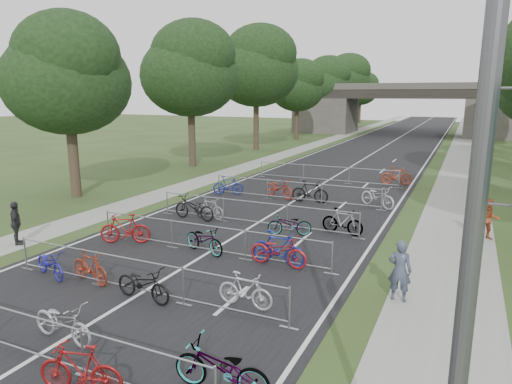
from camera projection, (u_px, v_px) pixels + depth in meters
road at (387, 145)px, 51.04m from camera, size 11.00×140.00×0.01m
sidewalk_right at (465, 149)px, 47.75m from camera, size 3.00×140.00×0.01m
sidewalk_left at (322, 142)px, 54.13m from camera, size 2.00×140.00×0.01m
lane_markings at (387, 145)px, 51.04m from camera, size 0.12×140.00×0.00m
overpass_bridge at (406, 109)px, 63.60m from camera, size 31.00×8.00×7.05m
lamppost at (476, 248)px, 4.15m from camera, size 0.61×0.65×8.21m
tree_left_0 at (67, 78)px, 24.15m from camera, size 6.72×6.72×10.25m
tree_left_1 at (191, 71)px, 34.62m from camera, size 7.56×7.56×11.53m
tree_left_2 at (257, 68)px, 45.09m from camera, size 8.40×8.40×12.81m
tree_left_3 at (298, 87)px, 56.07m from camera, size 6.72×6.72×10.25m
tree_left_4 at (326, 82)px, 66.54m from camera, size 7.56×7.56×11.53m
tree_left_5 at (346, 79)px, 77.01m from camera, size 8.40×8.40×12.81m
tree_right_5 at (509, 92)px, 67.38m from camera, size 6.16×6.16×9.39m
tree_left_6 at (361, 89)px, 87.99m from camera, size 6.72×6.72×10.25m
tree_right_6 at (505, 86)px, 77.82m from camera, size 7.17×7.17×10.93m
barrier_row_1 at (29, 337)px, 9.79m from camera, size 9.70×0.08×1.10m
barrier_row_2 at (138, 277)px, 12.98m from camera, size 9.70×0.08×1.10m
barrier_row_3 at (207, 239)px, 16.35m from camera, size 9.70×0.08×1.10m
barrier_row_4 at (254, 213)px, 19.90m from camera, size 9.70×0.08×1.10m
barrier_row_5 at (294, 191)px, 24.33m from camera, size 9.70×0.08×1.10m
barrier_row_6 at (326, 174)px, 29.65m from camera, size 9.70×0.08×1.10m
bike_5 at (63, 322)px, 10.52m from camera, size 1.91×0.78×0.98m
bike_6 at (80, 369)px, 8.66m from camera, size 1.80×0.90×1.04m
bike_7 at (221, 369)px, 8.67m from camera, size 2.04×0.82×1.05m
bike_8 at (50, 264)px, 14.26m from camera, size 1.79×1.06×0.89m
bike_9 at (90, 267)px, 13.82m from camera, size 1.74×0.81×1.01m
bike_10 at (143, 284)px, 12.62m from camera, size 1.93×0.83×0.99m
bike_11 at (245, 291)px, 12.21m from camera, size 1.64×0.51×0.98m
bike_12 at (125, 229)px, 17.46m from camera, size 2.00×1.28×1.17m
bike_13 at (204, 240)px, 16.43m from camera, size 2.03×1.24×1.01m
bike_14 at (278, 249)px, 15.20m from camera, size 2.01×0.71×1.18m
bike_15 at (278, 251)px, 15.17m from camera, size 2.05×0.77×1.07m
bike_16 at (194, 208)px, 20.75m from camera, size 2.17×0.88×1.12m
bike_17 at (210, 208)px, 20.95m from camera, size 1.71×0.78×0.99m
bike_18 at (289, 224)px, 18.46m from camera, size 1.88×1.20×0.93m
bike_19 at (342, 222)px, 18.61m from camera, size 1.84×0.77×1.07m
bike_20 at (228, 186)px, 26.01m from camera, size 1.79×1.09×1.04m
bike_21 at (279, 188)px, 25.09m from camera, size 2.24×1.61×1.12m
bike_22 at (310, 192)px, 24.02m from camera, size 2.01×0.65×1.19m
bike_23 at (378, 197)px, 23.05m from camera, size 2.20×1.75×1.12m
bike_27 at (396, 176)px, 28.76m from camera, size 1.98×0.91×1.15m
pedestrian_a at (400, 271)px, 12.56m from camera, size 0.65×0.43×1.75m
pedestrian_b at (488, 219)px, 17.90m from camera, size 0.90×0.76×1.64m
pedestrian_c at (16, 224)px, 17.26m from camera, size 0.99×0.98×1.68m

